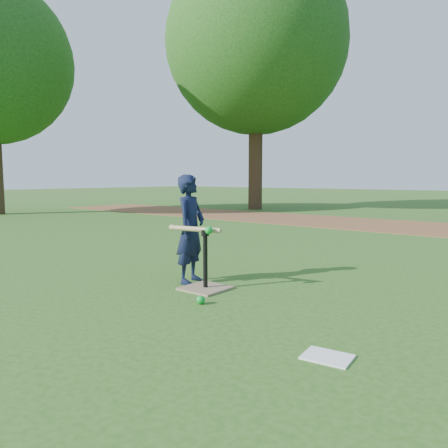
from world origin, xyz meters
The scene contains 8 objects.
ground centered at (0.00, 0.00, 0.00)m, with size 80.00×80.00×0.00m, color #285116.
dirt_strip centered at (0.00, 7.50, 0.01)m, with size 24.00×3.00×0.01m, color brown.
child centered at (-0.02, 0.38, 0.59)m, with size 0.43×0.28×1.17m, color black.
wiffle_ball_ground centered at (0.63, -0.17, 0.04)m, with size 0.08×0.08×0.08m, color #0D9928.
clipboard centered at (2.06, -0.54, 0.01)m, with size 0.30×0.23×0.01m, color white.
batting_tee centered at (0.31, 0.25, 0.11)m, with size 0.43×0.43×0.61m.
swing_action centered at (0.20, 0.22, 0.62)m, with size 0.63×0.16×0.08m.
tree_left centered at (-6.00, 10.00, 5.87)m, with size 6.40×6.40×9.08m.
Camera 1 is at (3.24, -3.01, 1.14)m, focal length 35.00 mm.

